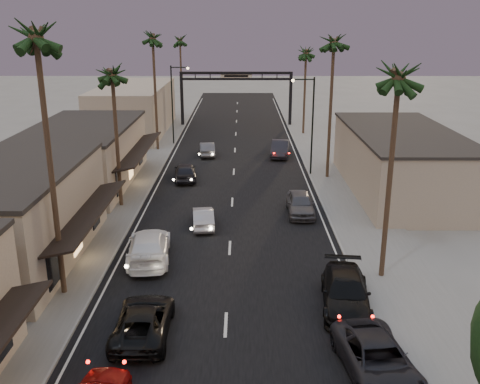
{
  "coord_description": "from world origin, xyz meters",
  "views": [
    {
      "loc": [
        0.74,
        -3.17,
        13.7
      ],
      "look_at": [
        0.64,
        31.85,
        2.5
      ],
      "focal_mm": 40.0,
      "sensor_mm": 36.0,
      "label": 1
    }
  ],
  "objects_px": {
    "palm_ld": "(152,34)",
    "palm_ra": "(400,69)",
    "palm_lb": "(35,29)",
    "palm_far": "(180,38)",
    "curbside_black": "(346,292)",
    "oncoming_pickup": "(143,320)",
    "palm_rb": "(334,37)",
    "oncoming_silver": "(203,217)",
    "arch": "(236,85)",
    "streetlight_right": "(310,118)",
    "palm_rc": "(306,49)",
    "curbside_near": "(377,360)",
    "streetlight_left": "(174,98)",
    "palm_lc": "(112,69)"
  },
  "relations": [
    {
      "from": "palm_ld",
      "to": "palm_ra",
      "type": "xyz_separation_m",
      "value": [
        17.2,
        -31.0,
        -0.97
      ]
    },
    {
      "from": "palm_lb",
      "to": "palm_far",
      "type": "bearing_deg",
      "value": 89.69
    },
    {
      "from": "palm_far",
      "to": "curbside_black",
      "type": "height_order",
      "value": "palm_far"
    },
    {
      "from": "oncoming_pickup",
      "to": "palm_ra",
      "type": "bearing_deg",
      "value": -155.21
    },
    {
      "from": "palm_far",
      "to": "palm_rb",
      "type": "bearing_deg",
      "value": -63.57
    },
    {
      "from": "palm_ra",
      "to": "oncoming_silver",
      "type": "bearing_deg",
      "value": 143.67
    },
    {
      "from": "palm_ld",
      "to": "arch",
      "type": "bearing_deg",
      "value": 60.17
    },
    {
      "from": "oncoming_pickup",
      "to": "streetlight_right",
      "type": "bearing_deg",
      "value": -112.19
    },
    {
      "from": "oncoming_pickup",
      "to": "palm_far",
      "type": "bearing_deg",
      "value": -86.19
    },
    {
      "from": "palm_rc",
      "to": "palm_far",
      "type": "height_order",
      "value": "palm_far"
    },
    {
      "from": "palm_ra",
      "to": "curbside_near",
      "type": "relative_size",
      "value": 2.37
    },
    {
      "from": "streetlight_left",
      "to": "curbside_near",
      "type": "xyz_separation_m",
      "value": [
        13.12,
        -42.83,
        -4.56
      ]
    },
    {
      "from": "streetlight_left",
      "to": "palm_far",
      "type": "height_order",
      "value": "palm_far"
    },
    {
      "from": "palm_lc",
      "to": "oncoming_pickup",
      "type": "height_order",
      "value": "palm_lc"
    },
    {
      "from": "arch",
      "to": "palm_ld",
      "type": "xyz_separation_m",
      "value": [
        -8.6,
        -15.0,
        6.88
      ]
    },
    {
      "from": "streetlight_right",
      "to": "palm_ra",
      "type": "height_order",
      "value": "palm_ra"
    },
    {
      "from": "streetlight_left",
      "to": "arch",
      "type": "bearing_deg",
      "value": 60.03
    },
    {
      "from": "palm_ld",
      "to": "oncoming_pickup",
      "type": "bearing_deg",
      "value": -82.45
    },
    {
      "from": "arch",
      "to": "streetlight_right",
      "type": "bearing_deg",
      "value": -74.53
    },
    {
      "from": "oncoming_silver",
      "to": "palm_lb",
      "type": "bearing_deg",
      "value": 49.47
    },
    {
      "from": "streetlight_left",
      "to": "palm_lc",
      "type": "bearing_deg",
      "value": -94.37
    },
    {
      "from": "arch",
      "to": "curbside_near",
      "type": "height_order",
      "value": "arch"
    },
    {
      "from": "oncoming_silver",
      "to": "curbside_black",
      "type": "bearing_deg",
      "value": 119.26
    },
    {
      "from": "palm_rc",
      "to": "curbside_black",
      "type": "bearing_deg",
      "value": -93.51
    },
    {
      "from": "streetlight_right",
      "to": "curbside_near",
      "type": "relative_size",
      "value": 1.62
    },
    {
      "from": "streetlight_left",
      "to": "palm_rb",
      "type": "distance_m",
      "value": 22.07
    },
    {
      "from": "arch",
      "to": "oncoming_pickup",
      "type": "height_order",
      "value": "arch"
    },
    {
      "from": "palm_rc",
      "to": "palm_lb",
      "type": "bearing_deg",
      "value": -112.27
    },
    {
      "from": "palm_rb",
      "to": "palm_ra",
      "type": "bearing_deg",
      "value": -90.0
    },
    {
      "from": "palm_rc",
      "to": "palm_far",
      "type": "xyz_separation_m",
      "value": [
        -16.9,
        14.0,
        0.97
      ]
    },
    {
      "from": "oncoming_pickup",
      "to": "oncoming_silver",
      "type": "distance_m",
      "value": 13.7
    },
    {
      "from": "palm_lc",
      "to": "palm_far",
      "type": "xyz_separation_m",
      "value": [
        0.3,
        42.0,
        0.97
      ]
    },
    {
      "from": "palm_lc",
      "to": "palm_ra",
      "type": "distance_m",
      "value": 20.99
    },
    {
      "from": "palm_rb",
      "to": "curbside_near",
      "type": "height_order",
      "value": "palm_rb"
    },
    {
      "from": "palm_lc",
      "to": "oncoming_silver",
      "type": "distance_m",
      "value": 12.6
    },
    {
      "from": "palm_rb",
      "to": "oncoming_silver",
      "type": "bearing_deg",
      "value": -130.68
    },
    {
      "from": "oncoming_pickup",
      "to": "arch",
      "type": "bearing_deg",
      "value": -94.67
    },
    {
      "from": "arch",
      "to": "palm_lc",
      "type": "bearing_deg",
      "value": -104.2
    },
    {
      "from": "palm_far",
      "to": "curbside_black",
      "type": "bearing_deg",
      "value": -76.05
    },
    {
      "from": "palm_lc",
      "to": "oncoming_silver",
      "type": "xyz_separation_m",
      "value": [
        6.67,
        -4.26,
        -9.8
      ]
    },
    {
      "from": "arch",
      "to": "palm_rc",
      "type": "relative_size",
      "value": 1.25
    },
    {
      "from": "palm_lb",
      "to": "oncoming_pickup",
      "type": "height_order",
      "value": "palm_lb"
    },
    {
      "from": "palm_ld",
      "to": "curbside_black",
      "type": "relative_size",
      "value": 2.49
    },
    {
      "from": "palm_far",
      "to": "palm_lc",
      "type": "bearing_deg",
      "value": -90.41
    },
    {
      "from": "oncoming_pickup",
      "to": "streetlight_left",
      "type": "bearing_deg",
      "value": -85.98
    },
    {
      "from": "arch",
      "to": "streetlight_left",
      "type": "distance_m",
      "value": 13.85
    },
    {
      "from": "palm_ra",
      "to": "oncoming_silver",
      "type": "distance_m",
      "value": 16.94
    },
    {
      "from": "palm_rc",
      "to": "curbside_near",
      "type": "relative_size",
      "value": 2.19
    },
    {
      "from": "palm_rc",
      "to": "curbside_near",
      "type": "bearing_deg",
      "value": -92.81
    },
    {
      "from": "streetlight_left",
      "to": "curbside_near",
      "type": "relative_size",
      "value": 1.62
    }
  ]
}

